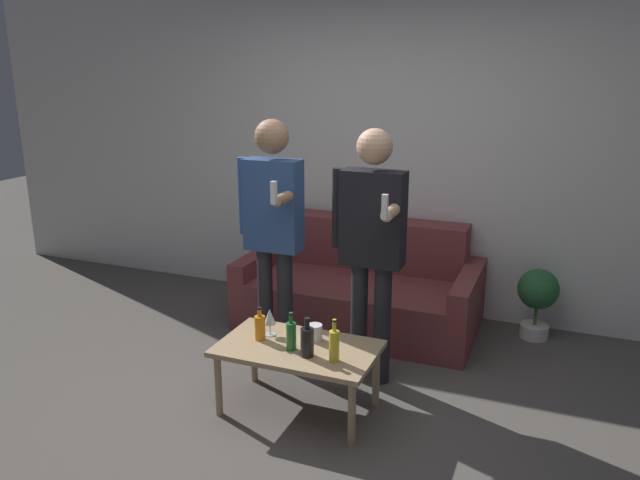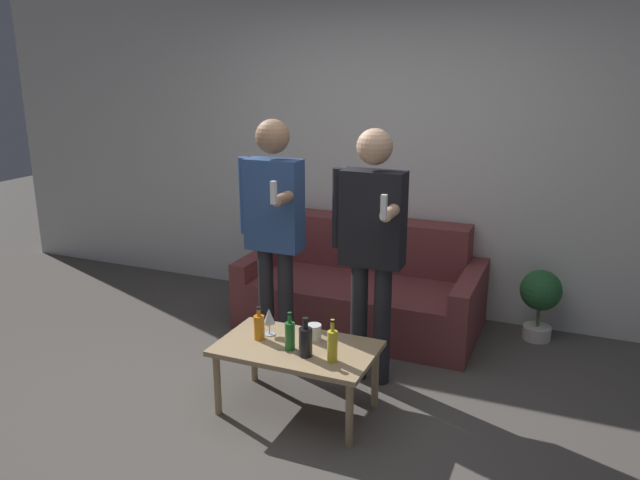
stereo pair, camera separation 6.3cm
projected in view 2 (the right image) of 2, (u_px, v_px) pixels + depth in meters
The scene contains 13 objects.
ground_plane at pixel (287, 430), 3.56m from camera, with size 16.00×16.00×0.00m, color #514C47.
wall_back at pixel (397, 149), 5.04m from camera, with size 8.00×0.06×2.70m.
couch at pixel (364, 289), 4.96m from camera, with size 1.82×0.95×0.80m.
coffee_table at pixel (297, 354), 3.67m from camera, with size 0.93×0.55×0.42m.
bottle_orange at pixel (259, 326), 3.73m from camera, with size 0.07×0.07×0.20m.
bottle_green at pixel (290, 335), 3.59m from camera, with size 0.06×0.06×0.23m.
bottle_dark at pixel (306, 341), 3.51m from camera, with size 0.08×0.08×0.23m.
bottle_yellow at pixel (332, 345), 3.44m from camera, with size 0.06×0.06×0.25m.
wine_glass_near at pixel (269, 317), 3.78m from camera, with size 0.07×0.07×0.17m.
cup_on_table at pixel (314, 332), 3.72m from camera, with size 0.09×0.09×0.10m.
person_standing_left at pixel (273, 221), 4.14m from camera, with size 0.45×0.42×1.68m.
person_standing_right at pixel (372, 237), 3.86m from camera, with size 0.46×0.42×1.65m.
potted_plant at pixel (540, 296), 4.64m from camera, with size 0.30×0.30×0.54m.
Camera 2 is at (1.39, -2.80, 2.02)m, focal length 35.00 mm.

